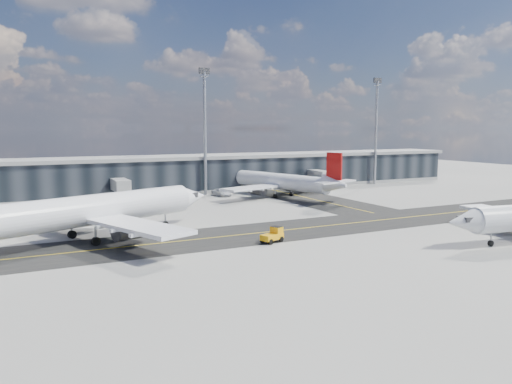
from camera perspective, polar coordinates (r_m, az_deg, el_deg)
ground at (r=74.56m, az=7.61°, el=-4.62°), size 300.00×300.00×0.00m
taxiway_lanes at (r=85.47m, az=5.72°, el=-3.05°), size 180.00×63.00×0.03m
terminal_concourse at (r=122.82m, az=-6.93°, el=1.99°), size 152.00×19.80×8.80m
floodlight_masts at (r=115.79m, az=-5.86°, el=7.39°), size 102.50×0.70×28.90m
airliner_af at (r=71.20m, az=-18.92°, el=-2.11°), size 40.97×35.43×12.58m
airliner_redtail at (r=111.54m, az=3.04°, el=1.18°), size 29.95×34.77×10.47m
baggage_tug at (r=67.58m, az=2.00°, el=-4.90°), size 3.61×2.66×2.05m
service_van at (r=113.89m, az=-3.92°, el=-0.04°), size 3.29×6.16×1.64m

